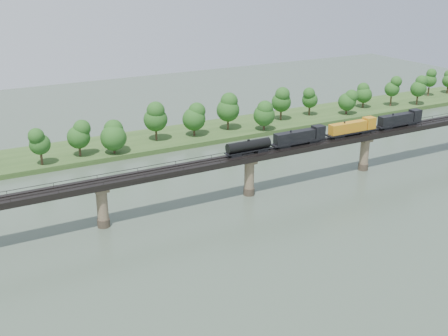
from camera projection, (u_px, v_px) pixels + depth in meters
ground at (318, 241)px, 125.82m from camera, size 400.00×400.00×0.00m
far_bank at (167, 139)px, 195.47m from camera, size 300.00×24.00×1.60m
bridge at (249, 176)px, 148.61m from camera, size 236.00×30.00×11.50m
bridge_superstructure at (250, 153)px, 146.41m from camera, size 220.00×4.90×0.75m
far_treeline at (149, 122)px, 185.31m from camera, size 289.06×17.54×13.60m
freight_train at (335, 131)px, 158.39m from camera, size 68.15×2.66×4.69m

